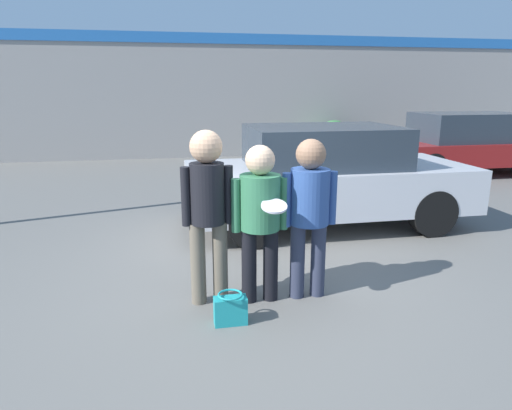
{
  "coord_description": "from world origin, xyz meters",
  "views": [
    {
      "loc": [
        -0.94,
        -4.42,
        2.11
      ],
      "look_at": [
        -0.08,
        -0.04,
        0.95
      ],
      "focal_mm": 32.0,
      "sensor_mm": 36.0,
      "label": 1
    }
  ],
  "objects_px": {
    "person_right": "(309,205)",
    "person_left": "(208,203)",
    "handbag": "(230,309)",
    "parked_car_near": "(326,176)",
    "shrub": "(334,139)",
    "person_middle_with_frisbee": "(260,211)",
    "parked_car_far": "(468,144)"
  },
  "relations": [
    {
      "from": "person_right",
      "to": "person_left",
      "type": "bearing_deg",
      "value": 176.54
    },
    {
      "from": "handbag",
      "to": "person_left",
      "type": "bearing_deg",
      "value": 106.01
    },
    {
      "from": "parked_car_near",
      "to": "shrub",
      "type": "height_order",
      "value": "parked_car_near"
    },
    {
      "from": "person_left",
      "to": "person_middle_with_frisbee",
      "type": "height_order",
      "value": "person_left"
    },
    {
      "from": "person_middle_with_frisbee",
      "to": "shrub",
      "type": "xyz_separation_m",
      "value": [
        4.25,
        9.27,
        -0.38
      ]
    },
    {
      "from": "parked_car_far",
      "to": "shrub",
      "type": "relative_size",
      "value": 4.26
    },
    {
      "from": "person_left",
      "to": "person_right",
      "type": "bearing_deg",
      "value": -3.46
    },
    {
      "from": "handbag",
      "to": "parked_car_far",
      "type": "bearing_deg",
      "value": 42.63
    },
    {
      "from": "parked_car_near",
      "to": "shrub",
      "type": "xyz_separation_m",
      "value": [
        2.73,
        6.88,
        -0.21
      ]
    },
    {
      "from": "handbag",
      "to": "person_middle_with_frisbee",
      "type": "bearing_deg",
      "value": 49.38
    },
    {
      "from": "shrub",
      "to": "handbag",
      "type": "height_order",
      "value": "shrub"
    },
    {
      "from": "parked_car_far",
      "to": "person_right",
      "type": "bearing_deg",
      "value": -135.53
    },
    {
      "from": "person_middle_with_frisbee",
      "to": "parked_car_near",
      "type": "xyz_separation_m",
      "value": [
        1.53,
        2.39,
        -0.17
      ]
    },
    {
      "from": "person_right",
      "to": "shrub",
      "type": "relative_size",
      "value": 1.45
    },
    {
      "from": "parked_car_far",
      "to": "shrub",
      "type": "height_order",
      "value": "parked_car_far"
    },
    {
      "from": "parked_car_far",
      "to": "handbag",
      "type": "xyz_separation_m",
      "value": [
        -6.84,
        -6.29,
        -0.61
      ]
    },
    {
      "from": "parked_car_near",
      "to": "shrub",
      "type": "distance_m",
      "value": 7.41
    },
    {
      "from": "person_left",
      "to": "person_right",
      "type": "distance_m",
      "value": 1.01
    },
    {
      "from": "person_middle_with_frisbee",
      "to": "shrub",
      "type": "relative_size",
      "value": 1.41
    },
    {
      "from": "person_right",
      "to": "parked_car_near",
      "type": "xyz_separation_m",
      "value": [
        1.03,
        2.38,
        -0.2
      ]
    },
    {
      "from": "person_left",
      "to": "person_right",
      "type": "xyz_separation_m",
      "value": [
        1.0,
        -0.06,
        -0.05
      ]
    },
    {
      "from": "handbag",
      "to": "shrub",
      "type": "bearing_deg",
      "value": 64.55
    },
    {
      "from": "person_left",
      "to": "parked_car_near",
      "type": "distance_m",
      "value": 3.09
    },
    {
      "from": "parked_car_near",
      "to": "parked_car_far",
      "type": "bearing_deg",
      "value": 35.13
    },
    {
      "from": "person_left",
      "to": "parked_car_far",
      "type": "relative_size",
      "value": 0.36
    },
    {
      "from": "person_left",
      "to": "parked_car_near",
      "type": "relative_size",
      "value": 0.4
    },
    {
      "from": "person_right",
      "to": "parked_car_near",
      "type": "bearing_deg",
      "value": 66.71
    },
    {
      "from": "person_middle_with_frisbee",
      "to": "parked_car_near",
      "type": "height_order",
      "value": "person_middle_with_frisbee"
    },
    {
      "from": "person_left",
      "to": "person_middle_with_frisbee",
      "type": "bearing_deg",
      "value": -7.57
    },
    {
      "from": "parked_car_near",
      "to": "parked_car_far",
      "type": "xyz_separation_m",
      "value": [
        4.95,
        3.48,
        -0.03
      ]
    },
    {
      "from": "parked_car_near",
      "to": "person_right",
      "type": "bearing_deg",
      "value": -113.29
    },
    {
      "from": "person_middle_with_frisbee",
      "to": "person_right",
      "type": "relative_size",
      "value": 0.97
    }
  ]
}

